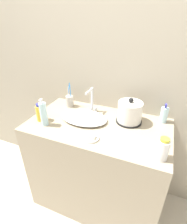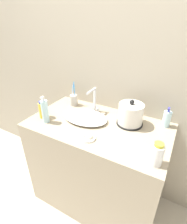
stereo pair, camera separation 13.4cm
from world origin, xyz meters
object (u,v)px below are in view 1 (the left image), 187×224
object	(u,v)px
faucet	(92,99)
shampoo_bottle	(163,149)
electric_kettle	(130,113)
toothbrush_cup	(70,101)
mouthwash_bottle	(40,113)
hand_cream_bottle	(164,115)
lotion_bottle	(44,114)

from	to	relation	value
faucet	shampoo_bottle	xyz separation A→B (m)	(0.60, -0.38, -0.05)
electric_kettle	shampoo_bottle	bearing A→B (deg)	-51.50
electric_kettle	toothbrush_cup	xyz separation A→B (m)	(-0.57, 0.06, -0.03)
faucet	mouthwash_bottle	distance (m)	0.44
electric_kettle	toothbrush_cup	world-z (taller)	toothbrush_cup
faucet	electric_kettle	size ratio (longest dim) A/B	1.05
faucet	hand_cream_bottle	world-z (taller)	faucet
hand_cream_bottle	mouthwash_bottle	bearing A→B (deg)	-159.07
toothbrush_cup	hand_cream_bottle	xyz separation A→B (m)	(0.82, 0.04, 0.01)
lotion_bottle	hand_cream_bottle	distance (m)	0.93
electric_kettle	hand_cream_bottle	distance (m)	0.27
shampoo_bottle	lotion_bottle	bearing A→B (deg)	177.13
lotion_bottle	hand_cream_bottle	xyz separation A→B (m)	(0.85, 0.40, -0.03)
hand_cream_bottle	electric_kettle	bearing A→B (deg)	-157.55
lotion_bottle	electric_kettle	bearing A→B (deg)	26.09
faucet	electric_kettle	xyz separation A→B (m)	(0.34, -0.04, -0.04)
electric_kettle	lotion_bottle	bearing A→B (deg)	-153.91
hand_cream_bottle	shampoo_bottle	bearing A→B (deg)	-88.03
electric_kettle	lotion_bottle	distance (m)	0.66
shampoo_bottle	hand_cream_bottle	bearing A→B (deg)	91.97
mouthwash_bottle	hand_cream_bottle	bearing A→B (deg)	20.93
shampoo_bottle	electric_kettle	bearing A→B (deg)	128.50
lotion_bottle	mouthwash_bottle	size ratio (longest dim) A/B	1.51
faucet	mouthwash_bottle	size ratio (longest dim) A/B	1.51
electric_kettle	mouthwash_bottle	bearing A→B (deg)	-159.66
electric_kettle	mouthwash_bottle	xyz separation A→B (m)	(-0.66, -0.25, -0.01)
toothbrush_cup	lotion_bottle	distance (m)	0.36
electric_kettle	mouthwash_bottle	size ratio (longest dim) A/B	1.43
faucet	mouthwash_bottle	xyz separation A→B (m)	(-0.33, -0.29, -0.05)
toothbrush_cup	hand_cream_bottle	size ratio (longest dim) A/B	1.39
shampoo_bottle	toothbrush_cup	bearing A→B (deg)	154.55
electric_kettle	hand_cream_bottle	size ratio (longest dim) A/B	1.30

